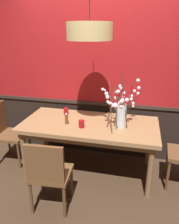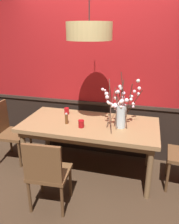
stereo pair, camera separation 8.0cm
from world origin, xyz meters
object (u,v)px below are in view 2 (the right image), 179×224
chair_near_side_left (47,172)px  candle_holder_nearer_edge (81,124)px  chair_head_west_end (8,129)px  pendant_lamp (89,31)px  chair_far_side_right (120,119)px  dining_table (90,129)px  condiment_bottle (66,119)px  candle_holder_nearer_center (67,111)px  vase_with_blossoms (121,111)px

chair_near_side_left → candle_holder_nearer_edge: 0.76m
chair_head_west_end → pendant_lamp: pendant_lamp is taller
chair_near_side_left → chair_far_side_right: size_ratio=0.95×
dining_table → pendant_lamp: (0.02, -0.10, 1.27)m
chair_head_west_end → condiment_bottle: 1.08m
dining_table → chair_far_side_right: bearing=69.4°
candle_holder_nearer_center → pendant_lamp: pendant_lamp is taller
candle_holder_nearer_edge → vase_with_blossoms: bearing=17.1°
chair_near_side_left → candle_holder_nearer_edge: chair_near_side_left is taller
chair_far_side_right → pendant_lamp: size_ratio=1.14×
pendant_lamp → chair_near_side_left: bearing=-111.5°
chair_head_west_end → pendant_lamp: 1.97m
dining_table → candle_holder_nearer_edge: candle_holder_nearer_edge is taller
dining_table → chair_head_west_end: (-1.31, -0.01, -0.17)m
vase_with_blossoms → pendant_lamp: pendant_lamp is taller
dining_table → chair_far_side_right: size_ratio=1.96×
candle_holder_nearer_edge → pendant_lamp: size_ratio=0.12×
vase_with_blossoms → condiment_bottle: (-0.72, -0.09, -0.15)m
vase_with_blossoms → condiment_bottle: vase_with_blossoms is taller
pendant_lamp → chair_head_west_end: bearing=176.0°
chair_near_side_left → candle_holder_nearer_center: bearing=98.3°
vase_with_blossoms → candle_holder_nearer_center: vase_with_blossoms is taller
pendant_lamp → candle_holder_nearer_center: bearing=142.8°
dining_table → condiment_bottle: bearing=-161.0°
vase_with_blossoms → condiment_bottle: 0.74m
dining_table → candle_holder_nearer_center: candle_holder_nearer_center is taller
dining_table → candle_holder_nearer_center: 0.50m
chair_near_side_left → dining_table: bearing=72.4°
chair_far_side_right → pendant_lamp: 1.73m
dining_table → condiment_bottle: condiment_bottle is taller
chair_far_side_right → vase_with_blossoms: (0.11, -0.85, 0.47)m
candle_holder_nearer_center → vase_with_blossoms: bearing=-16.7°
candle_holder_nearer_center → candle_holder_nearer_edge: bearing=-48.8°
dining_table → candle_holder_nearer_edge: bearing=-112.5°
chair_far_side_right → candle_holder_nearer_center: chair_far_side_right is taller
candle_holder_nearer_edge → condiment_bottle: (-0.23, 0.06, 0.02)m
chair_head_west_end → vase_with_blossoms: bearing=-0.3°
chair_far_side_right → vase_with_blossoms: vase_with_blossoms is taller
candle_holder_nearer_edge → condiment_bottle: 0.24m
vase_with_blossoms → pendant_lamp: size_ratio=0.89×
chair_near_side_left → chair_head_west_end: bearing=141.8°
chair_far_side_right → pendant_lamp: (-0.29, -0.93, 1.43)m
chair_head_west_end → chair_near_side_left: bearing=-38.2°
vase_with_blossoms → candle_holder_nearer_center: 0.89m
chair_head_west_end → pendant_lamp: bearing=-4.0°
chair_far_side_right → chair_near_side_left: bearing=-109.2°
dining_table → pendant_lamp: size_ratio=2.24×
dining_table → candle_holder_nearer_center: bearing=150.6°
vase_with_blossoms → candle_holder_nearer_center: bearing=163.3°
dining_table → candle_holder_nearer_edge: (-0.07, -0.17, 0.14)m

